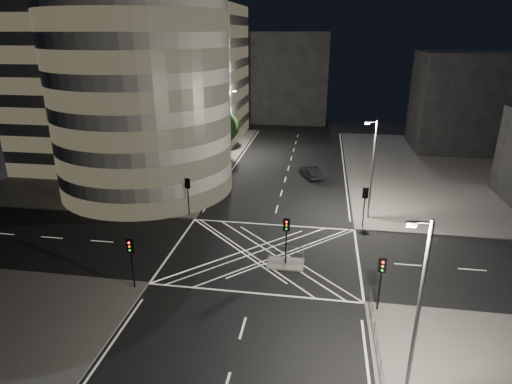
% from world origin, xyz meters
% --- Properties ---
extents(ground, '(120.00, 120.00, 0.00)m').
position_xyz_m(ground, '(0.00, 0.00, 0.00)').
color(ground, black).
rests_on(ground, ground).
extents(sidewalk_far_left, '(42.00, 42.00, 0.15)m').
position_xyz_m(sidewalk_far_left, '(-29.00, 27.00, 0.07)').
color(sidewalk_far_left, '#504E4B').
rests_on(sidewalk_far_left, ground).
extents(sidewalk_far_right, '(42.00, 42.00, 0.15)m').
position_xyz_m(sidewalk_far_right, '(29.00, 27.00, 0.07)').
color(sidewalk_far_right, '#504E4B').
rests_on(sidewalk_far_right, ground).
extents(central_island, '(3.00, 2.00, 0.15)m').
position_xyz_m(central_island, '(2.00, -1.50, 0.07)').
color(central_island, slate).
rests_on(central_island, ground).
extents(office_tower_curved, '(30.00, 29.00, 27.20)m').
position_xyz_m(office_tower_curved, '(-20.74, 18.74, 12.65)').
color(office_tower_curved, gray).
rests_on(office_tower_curved, sidewalk_far_left).
extents(office_block_rear, '(24.00, 16.00, 22.00)m').
position_xyz_m(office_block_rear, '(-22.00, 42.00, 11.15)').
color(office_block_rear, gray).
rests_on(office_block_rear, sidewalk_far_left).
extents(building_right_far, '(14.00, 12.00, 15.00)m').
position_xyz_m(building_right_far, '(26.00, 40.00, 7.65)').
color(building_right_far, black).
rests_on(building_right_far, sidewalk_far_right).
extents(building_far_end, '(18.00, 8.00, 18.00)m').
position_xyz_m(building_far_end, '(-4.00, 58.00, 9.00)').
color(building_far_end, black).
rests_on(building_far_end, ground).
extents(tree_a, '(4.04, 4.04, 6.46)m').
position_xyz_m(tree_a, '(-10.50, 9.00, 4.28)').
color(tree_a, black).
rests_on(tree_a, sidewalk_far_left).
extents(tree_b, '(5.14, 5.14, 7.76)m').
position_xyz_m(tree_b, '(-10.50, 15.00, 4.95)').
color(tree_b, black).
rests_on(tree_b, sidewalk_far_left).
extents(tree_c, '(4.65, 4.65, 7.69)m').
position_xyz_m(tree_c, '(-10.50, 21.00, 5.15)').
color(tree_c, black).
rests_on(tree_c, sidewalk_far_left).
extents(tree_d, '(5.25, 5.25, 7.98)m').
position_xyz_m(tree_d, '(-10.50, 27.00, 5.11)').
color(tree_d, black).
rests_on(tree_d, sidewalk_far_left).
extents(tree_e, '(3.74, 3.74, 5.83)m').
position_xyz_m(tree_e, '(-10.50, 33.00, 3.82)').
color(tree_e, black).
rests_on(tree_e, sidewalk_far_left).
extents(traffic_signal_fl, '(0.55, 0.22, 4.00)m').
position_xyz_m(traffic_signal_fl, '(-8.80, 6.80, 2.91)').
color(traffic_signal_fl, black).
rests_on(traffic_signal_fl, sidewalk_far_left).
extents(traffic_signal_nl, '(0.55, 0.22, 4.00)m').
position_xyz_m(traffic_signal_nl, '(-8.80, -6.80, 2.91)').
color(traffic_signal_nl, black).
rests_on(traffic_signal_nl, sidewalk_near_left).
extents(traffic_signal_fr, '(0.55, 0.22, 4.00)m').
position_xyz_m(traffic_signal_fr, '(8.80, 6.80, 2.91)').
color(traffic_signal_fr, black).
rests_on(traffic_signal_fr, sidewalk_far_right).
extents(traffic_signal_nr, '(0.55, 0.22, 4.00)m').
position_xyz_m(traffic_signal_nr, '(8.80, -6.80, 2.91)').
color(traffic_signal_nr, black).
rests_on(traffic_signal_nr, sidewalk_near_right).
extents(traffic_signal_island, '(0.55, 0.22, 4.00)m').
position_xyz_m(traffic_signal_island, '(2.00, -1.50, 2.91)').
color(traffic_signal_island, black).
rests_on(traffic_signal_island, central_island).
extents(street_lamp_left_near, '(1.25, 0.25, 10.00)m').
position_xyz_m(street_lamp_left_near, '(-9.44, 12.00, 5.54)').
color(street_lamp_left_near, slate).
rests_on(street_lamp_left_near, sidewalk_far_left).
extents(street_lamp_left_far, '(1.25, 0.25, 10.00)m').
position_xyz_m(street_lamp_left_far, '(-9.44, 30.00, 5.54)').
color(street_lamp_left_far, slate).
rests_on(street_lamp_left_far, sidewalk_far_left).
extents(street_lamp_right_far, '(1.25, 0.25, 10.00)m').
position_xyz_m(street_lamp_right_far, '(9.44, 9.00, 5.54)').
color(street_lamp_right_far, slate).
rests_on(street_lamp_right_far, sidewalk_far_right).
extents(street_lamp_right_near, '(1.25, 0.25, 10.00)m').
position_xyz_m(street_lamp_right_near, '(9.44, -14.00, 5.54)').
color(street_lamp_right_near, slate).
rests_on(street_lamp_right_near, sidewalk_near_right).
extents(railing_near_right, '(0.06, 11.70, 1.10)m').
position_xyz_m(railing_near_right, '(8.30, -12.15, 0.70)').
color(railing_near_right, slate).
rests_on(railing_near_right, sidewalk_near_right).
extents(railing_island_south, '(2.80, 0.06, 1.10)m').
position_xyz_m(railing_island_south, '(2.00, -2.40, 0.70)').
color(railing_island_south, slate).
rests_on(railing_island_south, central_island).
extents(railing_island_north, '(2.80, 0.06, 1.10)m').
position_xyz_m(railing_island_north, '(2.00, -0.60, 0.70)').
color(railing_island_north, slate).
rests_on(railing_island_north, central_island).
extents(sedan, '(3.27, 4.76, 1.49)m').
position_xyz_m(sedan, '(3.20, 21.27, 0.74)').
color(sedan, black).
rests_on(sedan, ground).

